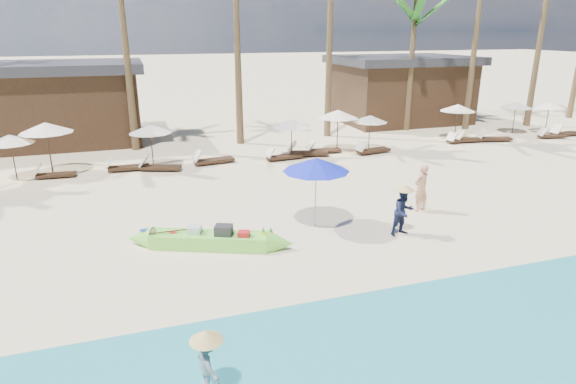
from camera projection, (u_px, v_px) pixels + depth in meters
name	position (u px, v px, depth m)	size (l,w,h in m)	color
ground	(276.00, 257.00, 13.22)	(240.00, 240.00, 0.00)	beige
wet_sand_strip	(354.00, 374.00, 8.72)	(240.00, 4.50, 0.01)	tan
green_canoe	(209.00, 240.00, 13.73)	(5.12, 2.40, 0.69)	#72D942
tourist	(421.00, 188.00, 16.34)	(0.60, 0.40, 1.65)	tan
vendor_green	(403.00, 212.00, 14.44)	(0.72, 0.56, 1.48)	#151D3B
vendor_yellow	(208.00, 364.00, 7.92)	(0.66, 0.38, 1.03)	gray
blue_umbrella	(316.00, 165.00, 14.68)	(2.07, 2.07, 2.23)	#99999E
resort_parasol_3	(10.00, 139.00, 19.49)	(1.85, 1.85, 1.91)	#372316
resort_parasol_4	(46.00, 128.00, 20.19)	(2.18, 2.18, 2.25)	#372316
lounger_4_left	(53.00, 174.00, 20.20)	(1.65, 0.58, 0.55)	#372316
lounger_4_right	(125.00, 166.00, 21.21)	(1.86, 0.62, 0.63)	#372316
resort_parasol_5	(150.00, 129.00, 21.31)	(1.89, 1.89, 1.95)	#372316
lounger_5_left	(158.00, 166.00, 21.24)	(1.88, 1.10, 0.61)	#372316
resort_parasol_6	(292.00, 123.00, 22.85)	(1.84, 1.84, 1.90)	#372316
lounger_6_left	(211.00, 159.00, 22.31)	(2.00, 0.88, 0.66)	#372316
lounger_6_right	(282.00, 156.00, 23.01)	(1.85, 0.72, 0.61)	#372316
resort_parasol_7	(338.00, 114.00, 24.17)	(2.06, 2.06, 2.12)	#372316
lounger_7_left	(306.00, 152.00, 23.71)	(2.07, 1.12, 0.67)	#372316
lounger_7_right	(322.00, 149.00, 24.27)	(1.77, 0.69, 0.59)	#372316
resort_parasol_8	(370.00, 119.00, 24.39)	(1.77, 1.77, 1.83)	#372316
lounger_8_left	(371.00, 150.00, 24.20)	(1.92, 0.86, 0.63)	#372316
resort_parasol_9	(458.00, 108.00, 26.86)	(1.94, 1.94, 1.99)	#372316
lounger_9_left	(469.00, 139.00, 26.64)	(1.86, 0.73, 0.62)	#372316
lounger_9_right	(458.00, 139.00, 26.54)	(1.72, 0.94, 0.56)	#372316
resort_parasol_10	(516.00, 105.00, 28.62)	(1.82, 1.82, 1.88)	#372316
lounger_10_left	(492.00, 138.00, 26.85)	(1.97, 1.04, 0.64)	#372316
lounger_10_right	(550.00, 135.00, 27.63)	(1.69, 0.76, 0.55)	#372316
resort_parasol_11	(550.00, 105.00, 28.53)	(1.84, 1.84, 1.89)	#372316
lounger_11_left	(564.00, 133.00, 28.18)	(1.87, 0.59, 0.63)	#372316
palm_6	(416.00, 9.00, 27.81)	(2.08, 2.08, 8.51)	brown
pavilion_west	(41.00, 103.00, 25.96)	(10.80, 6.60, 4.30)	#372316
pavilion_east	(400.00, 88.00, 32.39)	(8.80, 6.60, 4.30)	#372316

